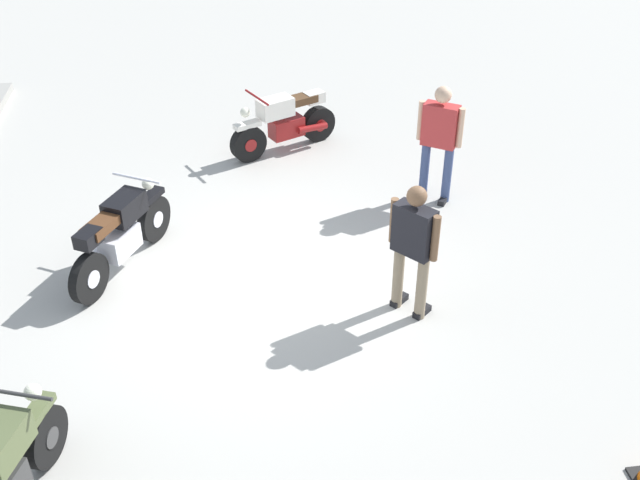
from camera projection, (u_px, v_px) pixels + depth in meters
name	position (u px, v px, depth m)	size (l,w,h in m)	color
ground_plane	(265.00, 286.00, 9.36)	(40.00, 40.00, 0.00)	#ADAAA3
motorcycle_black_cruiser	(120.00, 234.00, 9.40)	(1.89, 1.12, 1.09)	black
motorcycle_cream_vintage	(285.00, 123.00, 12.23)	(1.04, 1.82, 1.07)	black
person_in_red_shirt	(439.00, 136.00, 10.61)	(0.51, 0.61, 1.76)	#384772
person_in_black_shirt	(413.00, 243.00, 8.41)	(0.57, 0.54, 1.71)	gray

